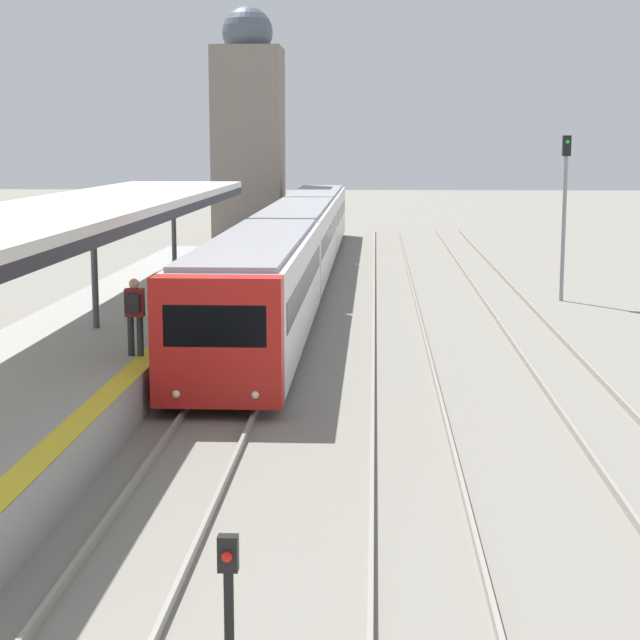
{
  "coord_description": "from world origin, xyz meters",
  "views": [
    {
      "loc": [
        3.11,
        -6.86,
        5.46
      ],
      "look_at": [
        1.91,
        16.5,
        1.58
      ],
      "focal_mm": 60.0,
      "sensor_mm": 36.0,
      "label": 1
    }
  ],
  "objects_px": {
    "person_on_platform": "(134,310)",
    "train_near": "(297,240)",
    "signal_mast_far": "(565,199)",
    "signal_post_near": "(229,598)"
  },
  "relations": [
    {
      "from": "person_on_platform",
      "to": "signal_mast_far",
      "type": "distance_m",
      "value": 19.27
    },
    {
      "from": "signal_post_near",
      "to": "signal_mast_far",
      "type": "relative_size",
      "value": 0.3
    },
    {
      "from": "train_near",
      "to": "signal_post_near",
      "type": "bearing_deg",
      "value": -86.99
    },
    {
      "from": "person_on_platform",
      "to": "train_near",
      "type": "relative_size",
      "value": 0.04
    },
    {
      "from": "signal_post_near",
      "to": "signal_mast_far",
      "type": "height_order",
      "value": "signal_mast_far"
    },
    {
      "from": "train_near",
      "to": "signal_mast_far",
      "type": "height_order",
      "value": "signal_mast_far"
    },
    {
      "from": "train_near",
      "to": "signal_mast_far",
      "type": "relative_size",
      "value": 7.66
    },
    {
      "from": "train_near",
      "to": "signal_post_near",
      "type": "distance_m",
      "value": 32.56
    },
    {
      "from": "person_on_platform",
      "to": "signal_post_near",
      "type": "relative_size",
      "value": 0.98
    },
    {
      "from": "person_on_platform",
      "to": "train_near",
      "type": "xyz_separation_m",
      "value": [
        1.99,
        20.12,
        -0.28
      ]
    }
  ]
}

